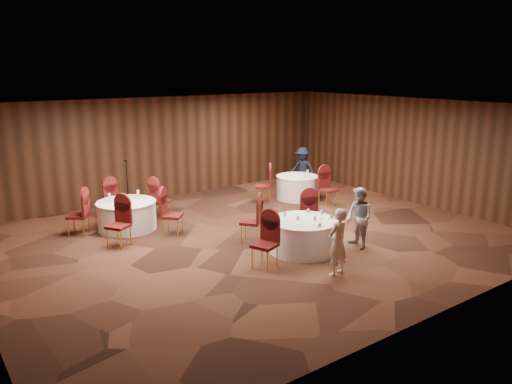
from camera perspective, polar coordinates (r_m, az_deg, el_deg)
ground at (r=12.34m, az=-0.21°, el=-5.28°), size 12.00×12.00×0.00m
room_shell at (r=11.84m, az=-0.22°, el=3.73°), size 12.00×12.00×12.00m
table_main at (r=11.43m, az=5.38°, el=-4.96°), size 1.55×1.55×0.74m
table_left at (r=13.32m, az=-14.55°, el=-2.58°), size 1.52×1.52×0.74m
table_right at (r=15.95m, az=4.70°, el=0.56°), size 1.33×1.33×0.74m
chairs_main at (r=11.66m, az=2.17°, el=-3.86°), size 2.88×2.19×1.00m
chairs_left at (r=13.24m, az=-14.49°, el=-2.11°), size 2.96×3.02×1.00m
chairs_right at (r=15.33m, az=4.49°, el=0.49°), size 1.97×2.18×1.00m
tabletop_main at (r=11.26m, az=6.45°, el=-2.81°), size 1.11×1.13×0.22m
tabletop_left at (r=13.20m, az=-14.68°, el=-0.73°), size 0.82×0.75×0.22m
tabletop_right at (r=15.77m, az=5.93°, el=2.32°), size 0.08×0.08×0.22m
mic_stand at (r=14.95m, az=-14.40°, el=-0.54°), size 0.24×0.24×1.51m
woman_a at (r=10.14m, az=9.32°, el=-5.66°), size 0.55×0.40×1.40m
woman_b at (r=11.75m, az=11.66°, el=-2.93°), size 0.68×0.80×1.43m
man_c at (r=17.15m, az=5.35°, el=2.71°), size 0.81×1.06×1.45m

